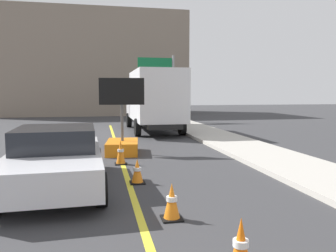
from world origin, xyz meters
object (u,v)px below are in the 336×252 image
(highway_guide_sign, at_px, (163,76))
(arrow_board_trailer, at_px, (122,140))
(pickup_car, at_px, (56,158))
(traffic_cone_mid_lane, at_px, (172,202))
(traffic_cone_curbside, at_px, (121,152))
(box_truck, at_px, (154,99))
(traffic_cone_far_lane, at_px, (137,171))
(traffic_cone_near_sign, at_px, (241,248))

(highway_guide_sign, bearing_deg, arrow_board_trailer, -106.81)
(pickup_car, bearing_deg, arrow_board_trailer, 67.22)
(traffic_cone_mid_lane, bearing_deg, traffic_cone_curbside, 97.05)
(box_truck, xyz_separation_m, highway_guide_sign, (1.73, 6.37, 1.60))
(arrow_board_trailer, bearing_deg, traffic_cone_far_lane, -88.87)
(pickup_car, xyz_separation_m, highway_guide_sign, (5.71, 17.25, 2.73))
(traffic_cone_near_sign, relative_size, traffic_cone_curbside, 0.97)
(traffic_cone_far_lane, bearing_deg, highway_guide_sign, 77.38)
(traffic_cone_near_sign, height_order, traffic_cone_mid_lane, traffic_cone_near_sign)
(traffic_cone_mid_lane, bearing_deg, arrow_board_trailer, 93.53)
(arrow_board_trailer, xyz_separation_m, traffic_cone_curbside, (-0.18, -1.90, -0.11))
(box_truck, distance_m, highway_guide_sign, 6.79)
(highway_guide_sign, relative_size, traffic_cone_far_lane, 8.28)
(traffic_cone_near_sign, relative_size, traffic_cone_far_lane, 1.19)
(arrow_board_trailer, distance_m, highway_guide_sign, 13.92)
(pickup_car, bearing_deg, traffic_cone_mid_lane, -47.77)
(pickup_car, height_order, traffic_cone_curbside, pickup_car)
(box_truck, relative_size, traffic_cone_far_lane, 12.23)
(highway_guide_sign, distance_m, traffic_cone_curbside, 15.78)
(traffic_cone_far_lane, bearing_deg, traffic_cone_near_sign, -80.43)
(traffic_cone_mid_lane, xyz_separation_m, traffic_cone_far_lane, (-0.33, 2.44, -0.02))
(traffic_cone_near_sign, bearing_deg, arrow_board_trailer, 95.48)
(arrow_board_trailer, bearing_deg, pickup_car, -112.78)
(traffic_cone_far_lane, bearing_deg, pickup_car, -178.76)
(arrow_board_trailer, bearing_deg, box_truck, 71.67)
(box_truck, xyz_separation_m, pickup_car, (-3.98, -10.88, -1.12))
(box_truck, relative_size, highway_guide_sign, 1.48)
(traffic_cone_far_lane, bearing_deg, traffic_cone_curbside, 96.47)
(traffic_cone_near_sign, distance_m, traffic_cone_far_lane, 4.44)
(highway_guide_sign, bearing_deg, traffic_cone_curbside, -105.39)
(traffic_cone_mid_lane, bearing_deg, traffic_cone_near_sign, -77.96)
(box_truck, relative_size, traffic_cone_curbside, 9.90)
(box_truck, relative_size, pickup_car, 1.63)
(pickup_car, distance_m, traffic_cone_far_lane, 1.90)
(traffic_cone_mid_lane, relative_size, traffic_cone_far_lane, 1.05)
(pickup_car, distance_m, highway_guide_sign, 18.37)
(highway_guide_sign, bearing_deg, traffic_cone_mid_lane, -100.18)
(highway_guide_sign, height_order, traffic_cone_mid_lane, highway_guide_sign)
(traffic_cone_mid_lane, height_order, traffic_cone_curbside, traffic_cone_curbside)
(arrow_board_trailer, xyz_separation_m, box_truck, (2.21, 6.66, 1.34))
(arrow_board_trailer, distance_m, pickup_car, 4.58)
(arrow_board_trailer, distance_m, traffic_cone_curbside, 1.91)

